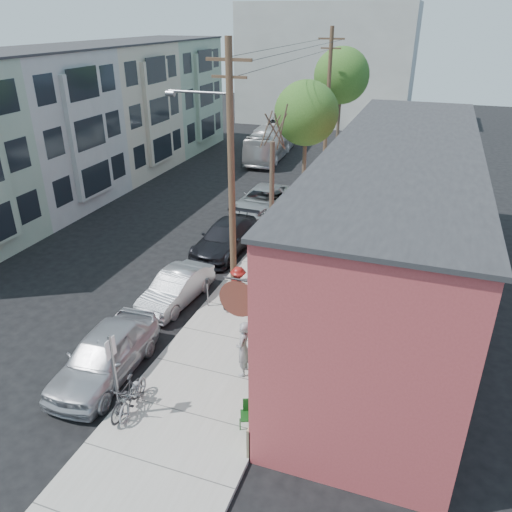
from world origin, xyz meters
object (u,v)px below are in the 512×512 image
(car_0, at_px, (105,355))
(car_1, at_px, (176,288))
(tree_leafy_far, at_px, (342,76))
(car_2, at_px, (225,238))
(parking_meter_near, at_px, (207,288))
(patio_chair_a, at_px, (265,380))
(sign_post, at_px, (114,369))
(car_3, at_px, (263,201))
(utility_pole_near, at_px, (230,165))
(tree_bare, at_px, (272,195))
(bus, at_px, (272,142))
(parking_meter_far, at_px, (264,225))
(patron_green, at_px, (267,363))
(patio_chair_b, at_px, (249,415))
(cyclist, at_px, (238,286))
(parked_bike_b, at_px, (133,395))
(parked_bike_a, at_px, (127,396))
(patron_grey, at_px, (243,349))
(tree_leafy_mid, at_px, (306,113))

(car_0, bearing_deg, car_1, 87.32)
(tree_leafy_far, bearing_deg, car_2, -96.32)
(parking_meter_near, distance_m, patio_chair_a, 5.58)
(sign_post, bearing_deg, car_3, 95.04)
(parking_meter_near, height_order, tree_leafy_far, tree_leafy_far)
(sign_post, relative_size, utility_pole_near, 0.28)
(tree_leafy_far, bearing_deg, tree_bare, -90.00)
(utility_pole_near, height_order, car_1, utility_pole_near)
(car_1, height_order, bus, bus)
(parking_meter_far, height_order, patron_green, patron_green)
(car_2, bearing_deg, patio_chair_b, -62.14)
(parking_meter_far, height_order, patio_chair_a, parking_meter_far)
(car_0, bearing_deg, cyclist, 61.56)
(tree_bare, distance_m, parked_bike_b, 12.86)
(car_0, bearing_deg, patio_chair_a, 6.43)
(patio_chair_b, xyz_separation_m, car_1, (-5.30, 5.71, 0.09))
(patio_chair_b, bearing_deg, tree_leafy_far, 73.30)
(utility_pole_near, distance_m, patron_green, 8.32)
(parking_meter_near, xyz_separation_m, car_0, (-1.45, -4.89, -0.16))
(parking_meter_near, distance_m, tree_bare, 6.88)
(tree_leafy_far, relative_size, patio_chair_a, 9.81)
(tree_leafy_far, bearing_deg, car_3, -99.25)
(parked_bike_a, height_order, car_3, car_3)
(sign_post, xyz_separation_m, cyclist, (1.05, 6.95, -0.82))
(sign_post, distance_m, patio_chair_b, 4.03)
(cyclist, relative_size, parked_bike_a, 0.96)
(patron_grey, distance_m, car_2, 9.80)
(patio_chair_b, distance_m, patron_grey, 2.46)
(tree_bare, bearing_deg, car_3, 113.93)
(tree_leafy_far, relative_size, car_0, 1.80)
(patio_chair_a, bearing_deg, parked_bike_a, -138.17)
(bus, bearing_deg, car_3, -77.66)
(tree_leafy_mid, relative_size, patio_chair_a, 8.42)
(utility_pole_near, height_order, parked_bike_b, utility_pole_near)
(parking_meter_near, relative_size, car_2, 0.24)
(parked_bike_a, height_order, car_2, car_2)
(patio_chair_a, bearing_deg, car_1, 152.88)
(parked_bike_b, relative_size, bus, 0.19)
(patio_chair_b, height_order, parked_bike_a, parked_bike_a)
(parked_bike_b, bearing_deg, sign_post, -128.65)
(tree_leafy_far, xyz_separation_m, patron_green, (3.22, -27.13, -5.71))
(utility_pole_near, xyz_separation_m, patio_chair_b, (3.71, -7.96, -4.82))
(parking_meter_near, height_order, patio_chair_a, parking_meter_near)
(car_2, bearing_deg, car_3, 92.10)
(patron_green, bearing_deg, cyclist, -150.39)
(parking_meter_near, relative_size, parked_bike_a, 0.70)
(car_0, bearing_deg, patron_green, 9.75)
(patron_green, bearing_deg, car_1, -128.22)
(parking_meter_near, relative_size, parked_bike_b, 0.68)
(patio_chair_b, bearing_deg, patron_grey, 91.10)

